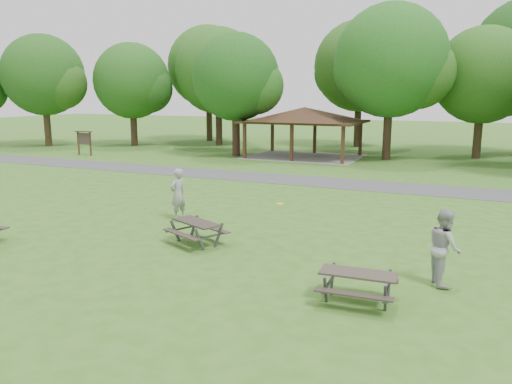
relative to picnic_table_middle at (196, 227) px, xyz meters
The scene contains 17 objects.
ground 1.46m from the picnic_table_middle, 94.01° to the right, with size 160.00×160.00×0.00m, color #34641C.
asphalt_path 12.67m from the picnic_table_middle, 90.43° to the left, with size 120.00×3.20×0.02m, color #434346.
pavilion 23.16m from the picnic_table_middle, 100.24° to the left, with size 8.60×7.01×3.76m.
notice_board 26.11m from the picnic_table_middle, 140.35° to the left, with size 1.60×0.30×1.88m.
tree_row_a 35.26m from the picnic_table_middle, 143.55° to the left, with size 7.56×7.20×9.97m.
tree_row_b 32.44m from the picnic_table_middle, 130.98° to the left, with size 7.14×6.80×9.28m.
tree_row_c 31.59m from the picnic_table_middle, 116.82° to the left, with size 8.19×7.80×10.67m.
tree_row_d 23.60m from the picnic_table_middle, 113.05° to the left, with size 6.93×6.60×9.27m.
tree_row_e 24.57m from the picnic_table_middle, 85.16° to the left, with size 8.40×8.00×11.02m.
tree_row_f 28.82m from the picnic_table_middle, 73.61° to the left, with size 7.35×7.00×9.55m.
tree_deep_a 36.11m from the picnic_table_middle, 118.59° to the left, with size 8.40×8.00×11.38m.
tree_deep_b 32.37m from the picnic_table_middle, 93.60° to the left, with size 8.40×8.00×11.13m.
picnic_table_middle is the anchor object (origin of this frame).
picnic_table_far 6.27m from the picnic_table_middle, 22.91° to the right, with size 1.82×1.49×0.76m.
frisbee_in_flight 2.79m from the picnic_table_middle, 23.78° to the left, with size 0.30×0.30×0.02m.
frisbee_thrower 3.42m from the picnic_table_middle, 132.71° to the left, with size 0.72×0.47×1.98m, color gray.
frisbee_catcher 7.51m from the picnic_table_middle, ahead, with size 0.95×0.74×1.96m, color #9E9EA0.
Camera 1 is at (8.19, -11.99, 4.78)m, focal length 35.00 mm.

